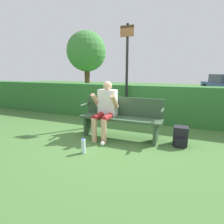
% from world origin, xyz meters
% --- Properties ---
extents(ground_plane, '(40.00, 40.00, 0.00)m').
position_xyz_m(ground_plane, '(0.00, 0.00, 0.00)').
color(ground_plane, '#426B33').
extents(hedge_back, '(12.00, 0.54, 1.05)m').
position_xyz_m(hedge_back, '(0.00, 1.55, 0.52)').
color(hedge_back, '#2D662D').
rests_on(hedge_back, ground).
extents(park_bench, '(1.78, 0.45, 0.88)m').
position_xyz_m(park_bench, '(0.00, 0.06, 0.46)').
color(park_bench, '#334C33').
rests_on(park_bench, ground).
extents(person_seated, '(0.53, 0.63, 1.22)m').
position_xyz_m(person_seated, '(-0.31, -0.07, 0.68)').
color(person_seated, silver).
rests_on(person_seated, ground).
extents(backpack, '(0.27, 0.31, 0.37)m').
position_xyz_m(backpack, '(1.24, 0.06, 0.18)').
color(backpack, black).
rests_on(backpack, ground).
extents(water_bottle, '(0.08, 0.08, 0.28)m').
position_xyz_m(water_bottle, '(-0.35, -0.96, 0.13)').
color(water_bottle, silver).
rests_on(water_bottle, ground).
extents(signpost, '(0.36, 0.09, 2.62)m').
position_xyz_m(signpost, '(-0.23, 1.17, 1.48)').
color(signpost, black).
rests_on(signpost, ground).
extents(tree, '(1.93, 1.93, 3.36)m').
position_xyz_m(tree, '(-3.34, 4.48, 2.37)').
color(tree, '#4C3823').
rests_on(tree, ground).
extents(litter_crumple, '(0.09, 0.09, 0.09)m').
position_xyz_m(litter_crumple, '(-0.17, -0.55, 0.04)').
color(litter_crumple, silver).
rests_on(litter_crumple, ground).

